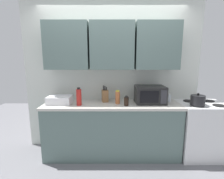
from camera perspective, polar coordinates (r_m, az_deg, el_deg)
name	(u,v)px	position (r m, az deg, el deg)	size (l,w,h in m)	color
wall_back_with_cabinets	(112,62)	(2.86, 0.12, 9.62)	(3.09, 0.38, 2.60)	silver
counter_run	(112,129)	(2.87, 0.11, -13.42)	(2.22, 0.63, 0.90)	slate
stove_range	(201,129)	(3.22, 28.42, -12.01)	(0.76, 0.64, 0.91)	silver
kettle	(198,100)	(2.87, 27.66, -3.31)	(0.21, 0.21, 0.19)	black
microwave	(150,95)	(2.79, 13.10, -1.71)	(0.48, 0.37, 0.28)	black
dish_rack	(60,100)	(2.84, -17.44, -3.36)	(0.38, 0.30, 0.12)	silver
knife_block	(105,96)	(2.80, -2.32, -2.16)	(0.12, 0.14, 0.28)	brown
bottle_soy_dark	(127,101)	(2.57, 5.09, -4.05)	(0.07, 0.07, 0.16)	black
bottle_clear_tall	(169,98)	(2.95, 19.17, -2.79)	(0.07, 0.07, 0.15)	silver
bottle_spice_jar	(118,97)	(2.68, 2.08, -2.67)	(0.07, 0.07, 0.22)	#BC6638
bottle_red_sauce	(79,97)	(2.62, -11.27, -2.57)	(0.08, 0.08, 0.28)	red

